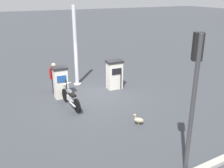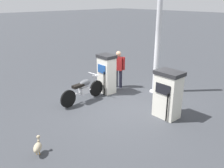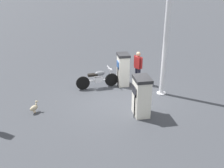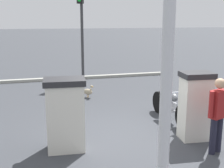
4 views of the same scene
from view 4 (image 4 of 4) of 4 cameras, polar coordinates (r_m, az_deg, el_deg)
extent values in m
plane|color=#383A3F|center=(7.20, 2.87, -9.69)|extent=(120.00, 120.00, 0.00)
cube|color=silver|center=(7.01, 15.57, -4.57)|extent=(0.50, 0.64, 1.44)
cube|color=#1E478C|center=(7.14, 14.85, -1.55)|extent=(0.04, 0.44, 0.32)
cube|color=#262628|center=(6.82, 15.97, 1.69)|extent=(0.55, 0.70, 0.12)
cylinder|color=black|center=(7.25, 13.13, -5.63)|extent=(0.04, 0.04, 0.93)
cube|color=silver|center=(6.29, -8.88, -6.38)|extent=(0.55, 0.77, 1.41)
cube|color=black|center=(6.46, -9.04, -2.96)|extent=(0.04, 0.53, 0.32)
cube|color=#262628|center=(6.08, -9.13, 0.46)|extent=(0.60, 0.85, 0.12)
cylinder|color=black|center=(6.66, -10.86, -7.29)|extent=(0.04, 0.04, 0.92)
cylinder|color=black|center=(7.60, 13.30, -6.25)|extent=(0.64, 0.13, 0.63)
cylinder|color=black|center=(8.76, 8.83, -3.48)|extent=(0.64, 0.13, 0.63)
cube|color=silver|center=(8.10, 11.09, -4.20)|extent=(0.38, 0.23, 0.24)
cylinder|color=silver|center=(8.15, 10.91, -4.43)|extent=(1.03, 0.15, 0.05)
ellipsoid|color=#595B60|center=(7.96, 11.41, -2.41)|extent=(0.50, 0.26, 0.24)
cube|color=black|center=(8.26, 10.30, -2.02)|extent=(0.46, 0.24, 0.10)
cylinder|color=silver|center=(7.54, 13.26, -4.00)|extent=(0.26, 0.06, 0.57)
cylinder|color=silver|center=(7.52, 13.09, -1.50)|extent=(0.09, 0.56, 0.04)
sphere|color=silver|center=(7.47, 13.42, -2.57)|extent=(0.15, 0.15, 0.14)
cylinder|color=silver|center=(8.63, 10.12, -3.64)|extent=(0.55, 0.12, 0.07)
cylinder|color=#1E1E2D|center=(6.62, 19.74, -9.00)|extent=(0.17, 0.17, 0.76)
cylinder|color=#1E1E2D|center=(6.47, 18.73, -9.46)|extent=(0.17, 0.17, 0.76)
cube|color=maroon|center=(6.33, 19.69, -3.62)|extent=(0.33, 0.41, 0.57)
cylinder|color=maroon|center=(6.13, 18.44, -3.78)|extent=(0.12, 0.12, 0.54)
sphere|color=tan|center=(6.23, 19.98, 0.08)|extent=(0.28, 0.28, 0.21)
ellipsoid|color=tan|center=(10.33, -4.66, -1.48)|extent=(0.38, 0.40, 0.20)
cylinder|color=tan|center=(10.24, -4.08, -1.24)|extent=(0.08, 0.08, 0.14)
sphere|color=tan|center=(10.19, -3.96, -0.48)|extent=(0.13, 0.13, 0.09)
cone|color=orange|center=(10.16, -3.67, -0.55)|extent=(0.07, 0.07, 0.04)
cone|color=tan|center=(10.41, -5.41, -1.20)|extent=(0.10, 0.10, 0.07)
cylinder|color=orange|center=(10.39, -4.53, -2.25)|extent=(0.02, 0.02, 0.10)
cylinder|color=orange|center=(10.34, -4.76, -2.34)|extent=(0.02, 0.02, 0.10)
cylinder|color=#38383A|center=(12.86, -5.73, 9.39)|extent=(0.16, 0.16, 3.97)
sphere|color=green|center=(12.62, -6.26, 15.69)|extent=(0.20, 0.20, 0.15)
cylinder|color=silver|center=(4.87, 10.57, 5.21)|extent=(0.20, 0.20, 4.27)
cube|color=#9E9E93|center=(13.49, -4.08, 1.33)|extent=(0.75, 7.97, 0.12)
camera|label=1|loc=(18.50, 7.86, 19.56)|focal=40.87mm
camera|label=2|loc=(12.58, -29.74, 15.26)|focal=38.54mm
camera|label=3|loc=(12.11, -56.95, 18.06)|focal=41.69mm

